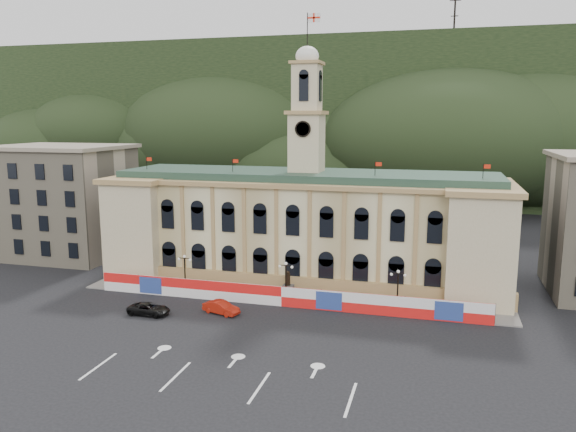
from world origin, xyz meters
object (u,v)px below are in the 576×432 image
(lamp_center, at_px, (286,278))
(black_suv, at_px, (149,309))
(statue, at_px, (288,290))
(red_sedan, at_px, (221,308))

(lamp_center, relative_size, black_suv, 1.01)
(statue, distance_m, black_suv, 17.59)
(red_sedan, relative_size, black_suv, 0.96)
(statue, xyz_separation_m, black_suv, (-14.37, -10.13, -0.48))
(red_sedan, bearing_deg, black_suv, 123.99)
(lamp_center, bearing_deg, black_suv, -147.56)
(statue, distance_m, lamp_center, 2.14)
(lamp_center, distance_m, red_sedan, 9.30)
(statue, xyz_separation_m, lamp_center, (0.00, -1.00, 1.89))
(statue, bearing_deg, lamp_center, -90.00)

